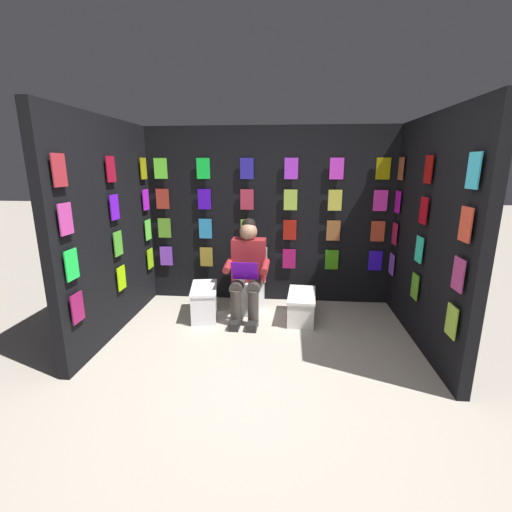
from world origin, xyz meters
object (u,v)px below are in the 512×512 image
(toilet, at_px, (250,285))
(person_reading, at_px, (248,269))
(comic_longbox_far, at_px, (204,302))
(comic_longbox_near, at_px, (301,306))

(toilet, xyz_separation_m, person_reading, (0.01, 0.23, 0.27))
(person_reading, bearing_deg, comic_longbox_far, 6.95)
(comic_longbox_near, xyz_separation_m, comic_longbox_far, (1.17, 0.02, 0.03))
(toilet, height_order, person_reading, person_reading)
(comic_longbox_near, distance_m, comic_longbox_far, 1.17)
(toilet, relative_size, comic_longbox_near, 1.20)
(comic_longbox_far, bearing_deg, comic_longbox_near, 170.94)
(comic_longbox_far, bearing_deg, toilet, -162.96)
(toilet, relative_size, comic_longbox_far, 1.21)
(toilet, distance_m, person_reading, 0.35)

